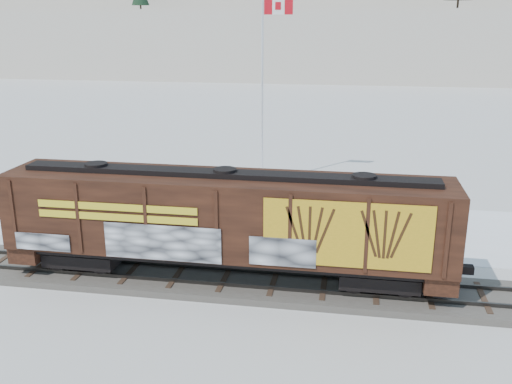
% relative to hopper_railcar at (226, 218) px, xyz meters
% --- Properties ---
extents(ground, '(500.00, 500.00, 0.00)m').
position_rel_hopper_railcar_xyz_m(ground, '(-0.07, 0.01, -2.85)').
color(ground, white).
rests_on(ground, ground).
extents(rail_track, '(50.00, 3.40, 0.43)m').
position_rel_hopper_railcar_xyz_m(rail_track, '(-0.07, 0.01, -2.70)').
color(rail_track, '#59544C').
rests_on(rail_track, ground).
extents(parking_strip, '(40.00, 8.00, 0.03)m').
position_rel_hopper_railcar_xyz_m(parking_strip, '(-0.07, 7.51, -2.83)').
color(parking_strip, white).
rests_on(parking_strip, ground).
extents(hillside, '(360.00, 110.00, 93.00)m').
position_rel_hopper_railcar_xyz_m(hillside, '(-0.12, 139.80, 11.53)').
color(hillside, white).
rests_on(hillside, ground).
extents(hopper_railcar, '(17.55, 3.06, 4.33)m').
position_rel_hopper_railcar_xyz_m(hopper_railcar, '(0.00, 0.00, 0.00)').
color(hopper_railcar, black).
rests_on(hopper_railcar, rail_track).
extents(flagpole, '(2.30, 0.90, 11.82)m').
position_rel_hopper_railcar_xyz_m(flagpole, '(-0.89, 15.11, 1.54)').
color(flagpole, silver).
rests_on(flagpole, ground).
extents(car_silver, '(4.08, 2.13, 1.33)m').
position_rel_hopper_railcar_xyz_m(car_silver, '(-5.56, 6.65, -2.16)').
color(car_silver, '#A7A9AE').
rests_on(car_silver, parking_strip).
extents(car_white, '(4.95, 2.93, 1.54)m').
position_rel_hopper_railcar_xyz_m(car_white, '(5.08, 6.06, -2.05)').
color(car_white, silver).
rests_on(car_white, parking_strip).
extents(car_dark, '(5.39, 2.47, 1.53)m').
position_rel_hopper_railcar_xyz_m(car_dark, '(5.25, 5.99, -2.05)').
color(car_dark, '#212329').
rests_on(car_dark, parking_strip).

